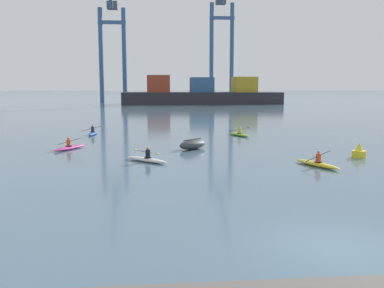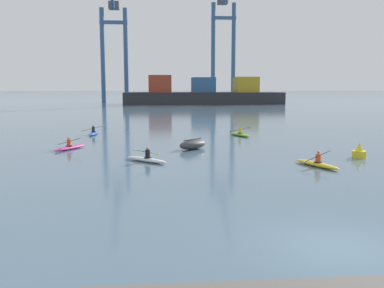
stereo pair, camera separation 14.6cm
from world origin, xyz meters
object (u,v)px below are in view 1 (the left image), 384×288
Objects in this scene: kayak_lime at (239,134)px; kayak_blue at (93,133)px; container_barge at (201,94)px; kayak_magenta at (70,147)px; channel_buoy at (359,152)px; capsized_dinghy at (193,144)px; kayak_yellow at (317,163)px; gantry_crane_west at (112,37)px; gantry_crane_west_mid at (222,35)px; kayak_white at (147,159)px.

kayak_blue is (-13.97, 2.34, 0.00)m from kayak_lime.
container_barge is 12.46× the size of kayak_magenta.
channel_buoy reaches higher than kayak_lime.
capsized_dinghy is 0.79× the size of kayak_yellow.
gantry_crane_west is 97.00m from kayak_yellow.
channel_buoy is (-6.57, -97.71, -18.89)m from gantry_crane_west_mid.
gantry_crane_west_mid is 96.47m from capsized_dinghy.
gantry_crane_west is at bearing 96.48° from kayak_white.
gantry_crane_west_mid is at bearing 61.37° from container_barge.
channel_buoy is at bearing -93.85° from gantry_crane_west_mid.
gantry_crane_west_mid is 38.95× the size of channel_buoy.
kayak_blue is at bearing 87.85° from kayak_magenta.
kayak_magenta is (-5.82, 5.73, -0.00)m from kayak_white.
kayak_blue is (-8.78, 10.41, -0.18)m from capsized_dinghy.
capsized_dinghy is 9.17m from kayak_magenta.
container_barge reaches higher than channel_buoy.
gantry_crane_west is 77.49m from kayak_blue.
gantry_crane_west reaches higher than container_barge.
capsized_dinghy is at bearing -122.73° from kayak_lime.
capsized_dinghy is 10.03m from kayak_yellow.
gantry_crane_west_mid is (7.65, 14.01, 16.73)m from container_barge.
kayak_blue is at bearing 109.44° from kayak_white.
container_barge is at bearing 75.02° from kayak_blue.
capsized_dinghy is at bearing -100.48° from gantry_crane_west_mid.
gantry_crane_west is 10.65× the size of kayak_blue.
kayak_lime is at bearing 57.04° from kayak_white.
capsized_dinghy is at bearing 131.86° from kayak_yellow.
gantry_crane_west reaches higher than kayak_lime.
kayak_magenta reaches higher than kayak_yellow.
channel_buoy is at bearing 35.18° from kayak_yellow.
kayak_lime is (-5.46, 12.75, -0.19)m from channel_buoy.
gantry_crane_west is 36.49× the size of channel_buoy.
gantry_crane_west_mid reaches higher than kayak_lime.
gantry_crane_west_mid reaches higher than kayak_blue.
gantry_crane_west_mid is 88.69m from kayak_blue.
kayak_lime is (-1.50, 15.54, -0.00)m from kayak_yellow.
gantry_crane_west is at bearing -166.80° from gantry_crane_west_mid.
kayak_blue is (-18.35, -68.61, -2.35)m from container_barge.
kayak_lime is at bearing -98.06° from gantry_crane_west_mid.
gantry_crane_west reaches higher than kayak_white.
kayak_lime is at bearing 27.30° from kayak_magenta.
container_barge is at bearing -16.26° from gantry_crane_west.
kayak_yellow is (6.69, -7.47, -0.18)m from capsized_dinghy.
capsized_dinghy is 13.62m from kayak_blue.
gantry_crane_west is 11.13× the size of kayak_magenta.
kayak_yellow is 10.30m from kayak_white.
kayak_lime is at bearing 95.53° from kayak_yellow.
channel_buoy is at bearing -89.26° from container_barge.
container_barge is at bearing 81.28° from kayak_white.
gantry_crane_west is at bearing 103.62° from kayak_lime.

